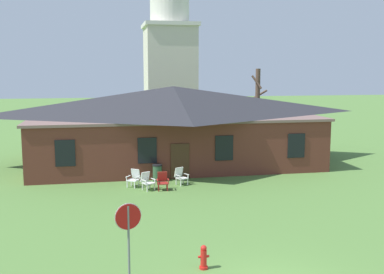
{
  "coord_description": "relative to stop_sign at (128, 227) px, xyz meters",
  "views": [
    {
      "loc": [
        -4.69,
        -11.53,
        6.29
      ],
      "look_at": [
        -0.76,
        8.77,
        3.31
      ],
      "focal_mm": 42.83,
      "sensor_mm": 36.0,
      "label": 1
    }
  ],
  "objects": [
    {
      "name": "bare_tree_beside_building",
      "position": [
        10.99,
        20.59,
        1.59
      ],
      "size": [
        1.85,
        1.69,
        6.48
      ],
      "color": "brown",
      "rests_on": "ground"
    },
    {
      "name": "lawn_chair_left_end",
      "position": [
        2.37,
        10.78,
        -1.29
      ],
      "size": [
        0.67,
        0.69,
        0.96
      ],
      "color": "maroon",
      "rests_on": "ground"
    },
    {
      "name": "lawn_chair_near_door",
      "position": [
        1.56,
        10.93,
        -1.29
      ],
      "size": [
        0.82,
        0.86,
        0.96
      ],
      "color": "silver",
      "rests_on": "ground"
    },
    {
      "name": "dome_tower",
      "position": [
        5.94,
        32.4,
        5.71
      ],
      "size": [
        5.18,
        5.18,
        16.61
      ],
      "color": "beige",
      "rests_on": "ground"
    },
    {
      "name": "trash_bin",
      "position": [
        2.32,
        12.79,
        -1.29
      ],
      "size": [
        0.56,
        0.56,
        0.98
      ],
      "color": "#335638",
      "rests_on": "ground"
    },
    {
      "name": "lawn_chair_middle",
      "position": [
        3.51,
        11.72,
        -1.29
      ],
      "size": [
        0.8,
        0.84,
        0.96
      ],
      "color": "silver",
      "rests_on": "ground"
    },
    {
      "name": "stop_sign",
      "position": [
        0.0,
        0.0,
        0.0
      ],
      "size": [
        0.79,
        0.22,
        2.51
      ],
      "color": "slate",
      "rests_on": "ground"
    },
    {
      "name": "lawn_chair_by_porch",
      "position": [
        0.92,
        11.75,
        -1.29
      ],
      "size": [
        0.85,
        0.87,
        0.96
      ],
      "color": "white",
      "rests_on": "ground"
    },
    {
      "name": "brick_building",
      "position": [
        4.08,
        18.09,
        0.9
      ],
      "size": [
        19.05,
        10.4,
        5.28
      ],
      "color": "brown",
      "rests_on": "ground"
    },
    {
      "name": "fire_hydrant",
      "position": [
        2.4,
        0.69,
        -1.41
      ],
      "size": [
        0.36,
        0.28,
        0.79
      ],
      "color": "red",
      "rests_on": "ground"
    }
  ]
}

